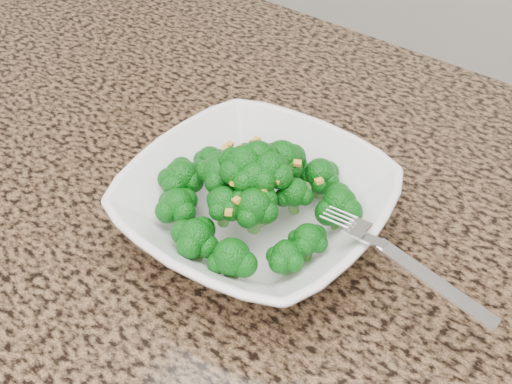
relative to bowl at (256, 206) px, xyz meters
The scene contains 5 objects.
granite_counter 0.11m from the bowl, 77.98° to the right, with size 1.64×1.04×0.03m, color brown.
bowl is the anchor object (origin of this frame).
broccoli_pile 0.06m from the bowl, ahead, with size 0.22×0.22×0.06m, color #0B620F, non-canonical shape.
garlic_topping 0.10m from the bowl, ahead, with size 0.13×0.13×0.01m, color gold, non-canonical shape.
fork 0.14m from the bowl, ahead, with size 0.19×0.03×0.01m, color silver, non-canonical shape.
Camera 1 is at (0.26, 0.04, 1.37)m, focal length 45.00 mm.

